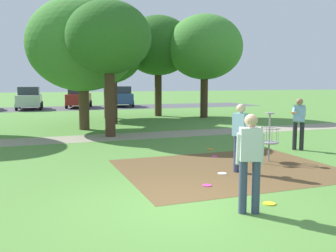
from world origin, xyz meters
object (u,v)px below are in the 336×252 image
Objects in this scene: frisbee_far_left at (207,185)px; tree_far_right at (82,45)px; frisbee_far_right at (210,149)px; disc_golf_basket at (267,135)px; tree_mid_center at (107,53)px; parked_car_center_left at (29,98)px; player_waiting_left at (250,158)px; tree_far_center at (158,46)px; tree_mid_right at (112,38)px; tree_near_left at (109,38)px; player_throwing at (299,120)px; frisbee_by_tee at (215,157)px; parked_car_center_right at (79,97)px; player_foreground_watching at (240,134)px; frisbee_scattered_a at (222,173)px; parked_car_rightmost at (122,96)px; frisbee_mid_grass at (269,204)px; tree_far_left at (205,47)px.

frisbee_far_left is 0.03× the size of tree_far_right.
frisbee_far_right is 0.04× the size of tree_far_right.
tree_mid_center reaches higher than disc_golf_basket.
frisbee_far_left is at bearing -82.24° from parked_car_center_left.
tree_far_center reaches higher than player_waiting_left.
disc_golf_basket is 0.22× the size of tree_mid_right.
frisbee_far_left is 13.60m from tree_mid_right.
tree_near_left is (-3.14, 6.38, 3.23)m from disc_golf_basket.
player_throwing is 8.45× the size of frisbee_by_tee.
frisbee_far_left is 0.03× the size of tree_mid_right.
tree_near_left is (-5.17, 5.21, 2.99)m from player_throwing.
frisbee_far_right is at bearing 69.29° from frisbee_by_tee.
parked_car_center_right is (-0.47, 10.32, -3.06)m from tree_mid_center.
player_foreground_watching is 0.28× the size of tree_far_right.
frisbee_scattered_a is 0.05× the size of parked_car_rightmost.
player_throwing is 24.21m from parked_car_center_left.
player_throwing reaches higher than frisbee_mid_grass.
tree_mid_right is 1.02× the size of tree_far_right.
player_foreground_watching is 1.78m from frisbee_far_left.
player_throwing is 3.05m from frisbee_far_right.
tree_mid_center is 1.36× the size of parked_car_center_left.
tree_far_center is 11.37m from parked_car_center_right.
tree_far_left is at bearing 12.91° from tree_mid_right.
player_waiting_left is at bearing -93.61° from tree_mid_center.
tree_near_left is at bearing 120.89° from frisbee_far_right.
frisbee_scattered_a is 10.87m from tree_far_right.
parked_car_rightmost is (3.90, 28.05, 0.91)m from frisbee_mid_grass.
tree_far_left is at bearing -79.19° from parked_car_rightmost.
tree_mid_center is at bearing 94.78° from frisbee_far_right.
parked_car_center_left is 7.98m from parked_car_rightmost.
player_throwing is 13.87m from tree_far_center.
tree_far_left is at bearing 71.89° from disc_golf_basket.
frisbee_mid_grass is at bearing 24.11° from player_waiting_left.
tree_near_left is at bearing -80.13° from parked_car_center_left.
player_foreground_watching is 7.69× the size of frisbee_scattered_a.
tree_far_center is (3.62, 15.41, 4.54)m from frisbee_scattered_a.
player_foreground_watching reaches higher than frisbee_mid_grass.
disc_golf_basket is 6.60× the size of frisbee_far_left.
tree_mid_right is (-1.99, 11.13, 3.79)m from disc_golf_basket.
frisbee_by_tee and frisbee_far_right have the same top height.
parked_car_center_left is (-3.49, 25.61, 0.91)m from frisbee_far_left.
tree_near_left is at bearing -139.66° from tree_far_left.
frisbee_scattered_a is (0.90, 2.60, -0.96)m from player_waiting_left.
frisbee_scattered_a is 0.04× the size of tree_far_right.
frisbee_far_right is (2.13, 5.67, -0.96)m from player_waiting_left.
player_throwing is 0.28× the size of tree_far_right.
tree_far_center is (4.45, 16.24, 4.54)m from frisbee_far_left.
frisbee_scattered_a is (-1.88, -0.85, -0.74)m from disc_golf_basket.
parked_car_center_left reaches higher than player_throwing.
parked_car_center_right is at bearing 89.93° from frisbee_mid_grass.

